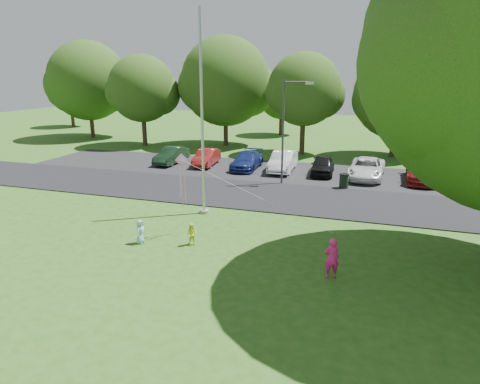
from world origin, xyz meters
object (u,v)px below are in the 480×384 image
(flagpole, at_px, (202,133))
(street_lamp, at_px, (287,123))
(child_yellow, at_px, (192,235))
(child_blue, at_px, (140,232))
(kite, at_px, (185,171))
(woman, at_px, (332,258))
(trash_can, at_px, (344,181))

(flagpole, height_order, street_lamp, flagpole)
(child_yellow, height_order, child_blue, child_blue)
(street_lamp, xyz_separation_m, child_yellow, (-1.59, -11.33, -3.51))
(child_yellow, bearing_deg, kite, 126.50)
(woman, distance_m, child_blue, 8.14)
(trash_can, height_order, child_blue, child_blue)
(trash_can, bearing_deg, kite, -120.06)
(woman, xyz_separation_m, child_yellow, (-5.92, 1.15, -0.26))
(trash_can, distance_m, child_blue, 13.91)
(trash_can, distance_m, kite, 12.15)
(flagpole, xyz_separation_m, trash_can, (6.48, 7.11, -3.69))
(child_yellow, distance_m, child_blue, 2.24)
(woman, bearing_deg, flagpole, -59.54)
(trash_can, distance_m, child_yellow, 12.44)
(flagpole, relative_size, trash_can, 10.53)
(flagpole, relative_size, street_lamp, 1.50)
(street_lamp, bearing_deg, trash_can, -18.43)
(flagpole, height_order, trash_can, flagpole)
(child_yellow, relative_size, kite, 0.14)
(trash_can, relative_size, kite, 0.14)
(street_lamp, bearing_deg, child_yellow, -115.20)
(child_yellow, height_order, kite, kite)
(trash_can, bearing_deg, woman, -87.18)
(woman, distance_m, child_yellow, 6.03)
(street_lamp, xyz_separation_m, woman, (4.33, -12.48, -3.25))
(street_lamp, distance_m, child_blue, 12.86)
(trash_can, bearing_deg, child_blue, -122.63)
(street_lamp, bearing_deg, child_blue, -125.00)
(flagpole, xyz_separation_m, street_lamp, (2.77, 7.19, -0.17))
(child_blue, bearing_deg, kite, -51.36)
(flagpole, distance_m, trash_can, 10.30)
(street_lamp, xyz_separation_m, child_blue, (-3.78, -11.80, -3.46))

